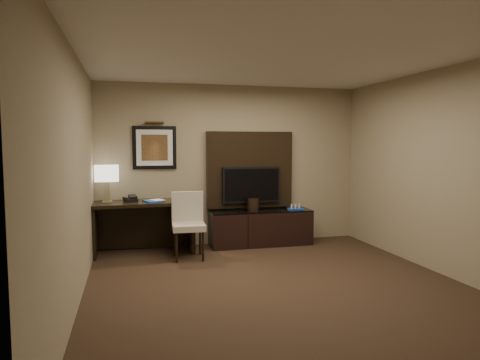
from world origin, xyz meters
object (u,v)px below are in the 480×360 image
object	(u,v)px
desk_chair	(189,226)
ice_bucket	(253,205)
desk_phone	(131,199)
table_lamp	(107,183)
desk	(144,227)
credenza	(261,228)
tv	(251,185)
minibar_tray	(295,207)

from	to	relation	value
desk_chair	ice_bucket	bearing A→B (deg)	27.86
desk_phone	table_lamp	bearing A→B (deg)	151.97
desk	table_lamp	world-z (taller)	table_lamp
credenza	desk_phone	xyz separation A→B (m)	(-2.12, -0.06, 0.57)
credenza	ice_bucket	size ratio (longest dim) A/B	8.04
desk	desk_chair	distance (m)	0.82
desk	credenza	distance (m)	1.93
credenza	table_lamp	world-z (taller)	table_lamp
tv	minibar_tray	bearing A→B (deg)	-14.94
desk_phone	tv	bearing A→B (deg)	-12.22
desk_chair	desk_phone	size ratio (longest dim) A/B	5.37
table_lamp	minibar_tray	size ratio (longest dim) A/B	2.19
desk	desk_phone	xyz separation A→B (m)	(-0.19, -0.01, 0.46)
tv	desk_chair	world-z (taller)	tv
desk_chair	ice_bucket	distance (m)	1.28
desk_chair	minibar_tray	distance (m)	1.97
credenza	minibar_tray	bearing A→B (deg)	-4.47
tv	ice_bucket	distance (m)	0.36
credenza	minibar_tray	xyz separation A→B (m)	(0.60, -0.05, 0.35)
desk_phone	ice_bucket	world-z (taller)	desk_phone
desk_chair	credenza	bearing A→B (deg)	26.44
tv	desk_chair	distance (m)	1.46
desk	table_lamp	bearing A→B (deg)	171.58
tv	desk_chair	bearing A→B (deg)	-149.13
desk_phone	desk	bearing A→B (deg)	-14.79
desk_phone	minibar_tray	world-z (taller)	desk_phone
tv	minibar_tray	xyz separation A→B (m)	(0.73, -0.19, -0.38)
ice_bucket	desk_phone	bearing A→B (deg)	-179.07
ice_bucket	minibar_tray	distance (m)	0.75
ice_bucket	desk_chair	bearing A→B (deg)	-155.28
desk	tv	xyz separation A→B (m)	(1.80, 0.19, 0.61)
desk_phone	ice_bucket	size ratio (longest dim) A/B	0.87
desk	credenza	size ratio (longest dim) A/B	0.89
credenza	table_lamp	xyz separation A→B (m)	(-2.47, 0.00, 0.82)
tv	table_lamp	world-z (taller)	table_lamp
credenza	ice_bucket	distance (m)	0.43
desk	desk_phone	bearing A→B (deg)	-179.86
tv	desk	bearing A→B (deg)	-173.97
tv	ice_bucket	world-z (taller)	tv
desk	tv	size ratio (longest dim) A/B	1.53
credenza	table_lamp	distance (m)	2.60
desk_chair	table_lamp	xyz separation A→B (m)	(-1.17, 0.56, 0.62)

